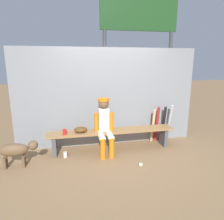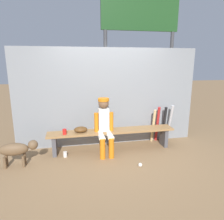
% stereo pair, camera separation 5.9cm
% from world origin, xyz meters
% --- Properties ---
extents(ground_plane, '(30.00, 30.00, 0.00)m').
position_xyz_m(ground_plane, '(0.00, 0.00, 0.00)').
color(ground_plane, olive).
extents(chainlink_fence, '(4.16, 0.03, 2.21)m').
position_xyz_m(chainlink_fence, '(0.00, 0.40, 1.10)').
color(chainlink_fence, gray).
rests_on(chainlink_fence, ground_plane).
extents(dugout_bench, '(2.74, 0.36, 0.46)m').
position_xyz_m(dugout_bench, '(0.00, 0.00, 0.36)').
color(dugout_bench, olive).
rests_on(dugout_bench, ground_plane).
extents(player_seated, '(0.41, 0.55, 1.17)m').
position_xyz_m(player_seated, '(-0.18, -0.11, 0.64)').
color(player_seated, silver).
rests_on(player_seated, ground_plane).
extents(baseball_glove, '(0.28, 0.20, 0.12)m').
position_xyz_m(baseball_glove, '(-0.67, 0.00, 0.52)').
color(baseball_glove, '#593819').
rests_on(baseball_glove, dugout_bench).
extents(bat_wood_natural, '(0.07, 0.22, 0.83)m').
position_xyz_m(bat_wood_natural, '(1.05, 0.23, 0.41)').
color(bat_wood_natural, tan).
rests_on(bat_wood_natural, ground_plane).
extents(bat_aluminum_red, '(0.10, 0.25, 0.88)m').
position_xyz_m(bat_aluminum_red, '(1.17, 0.26, 0.44)').
color(bat_aluminum_red, '#B22323').
rests_on(bat_aluminum_red, ground_plane).
extents(bat_aluminum_black, '(0.10, 0.24, 0.87)m').
position_xyz_m(bat_aluminum_black, '(1.34, 0.26, 0.44)').
color(bat_aluminum_black, black).
rests_on(bat_aluminum_black, ground_plane).
extents(bat_aluminum_silver, '(0.07, 0.28, 0.91)m').
position_xyz_m(bat_aluminum_silver, '(1.48, 0.26, 0.45)').
color(bat_aluminum_silver, '#B7B7BC').
rests_on(bat_aluminum_silver, ground_plane).
extents(baseball, '(0.07, 0.07, 0.07)m').
position_xyz_m(baseball, '(0.36, -0.85, 0.04)').
color(baseball, white).
rests_on(baseball, ground_plane).
extents(cup_on_ground, '(0.08, 0.08, 0.11)m').
position_xyz_m(cup_on_ground, '(-1.01, -0.15, 0.06)').
color(cup_on_ground, silver).
rests_on(cup_on_ground, ground_plane).
extents(cup_on_bench, '(0.08, 0.08, 0.11)m').
position_xyz_m(cup_on_bench, '(-1.00, -0.06, 0.51)').
color(cup_on_bench, red).
rests_on(cup_on_bench, dugout_bench).
extents(scoreboard, '(2.45, 0.27, 3.92)m').
position_xyz_m(scoreboard, '(1.16, 1.56, 2.80)').
color(scoreboard, '#3F3F42').
rests_on(scoreboard, ground_plane).
extents(dog, '(0.84, 0.20, 0.49)m').
position_xyz_m(dog, '(-1.86, -0.37, 0.34)').
color(dog, brown).
rests_on(dog, ground_plane).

